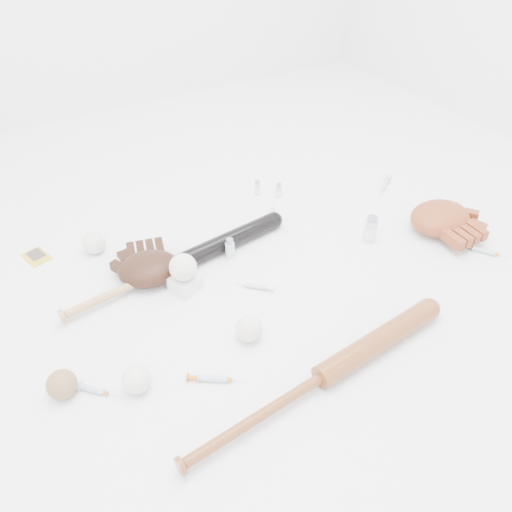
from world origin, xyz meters
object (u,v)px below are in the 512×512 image
bat_dark (180,263)px  glove_dark (149,268)px  bat_wood (322,377)px  pedestal (185,283)px

bat_dark → glove_dark: glove_dark is taller
glove_dark → bat_wood: bearing=-54.6°
glove_dark → pedestal: size_ratio=2.90×
glove_dark → bat_dark: bearing=7.2°
bat_wood → glove_dark: glove_dark is taller
bat_dark → bat_wood: 0.61m
bat_wood → bat_dark: bearing=97.5°
glove_dark → pedestal: glove_dark is taller
bat_dark → bat_wood: (0.13, -0.59, 0.00)m
bat_dark → pedestal: bearing=-110.5°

